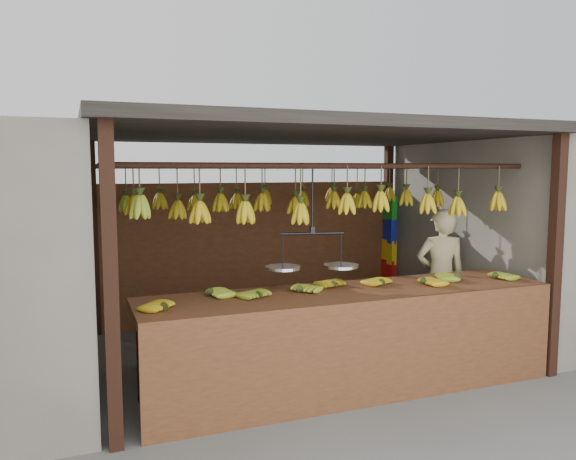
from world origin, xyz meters
name	(u,v)px	position (x,y,z in m)	size (l,w,h in m)	color
ground	(298,352)	(0.00, 0.00, 0.00)	(80.00, 80.00, 0.00)	#5B5B57
stall	(287,169)	(0.00, 0.33, 1.97)	(4.30, 3.30, 2.40)	black
neighbor_right	(556,233)	(3.60, 0.00, 1.15)	(3.00, 3.00, 2.30)	slate
counter	(356,314)	(0.04, -1.23, 0.72)	(3.75, 0.85, 0.96)	brown
hanging_bananas	(299,202)	(0.00, 0.00, 1.62)	(3.62, 2.25, 0.39)	#92A523
balance_scale	(312,262)	(-0.28, -1.00, 1.16)	(0.81, 0.41, 0.90)	black
vendor	(441,277)	(1.60, -0.31, 0.77)	(0.56, 0.37, 1.53)	beige
bag_bundles	(389,241)	(1.94, 1.35, 0.97)	(0.08, 0.26, 1.25)	#199926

